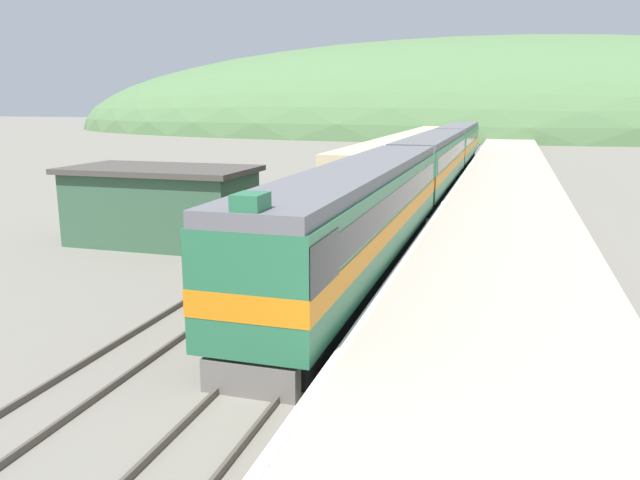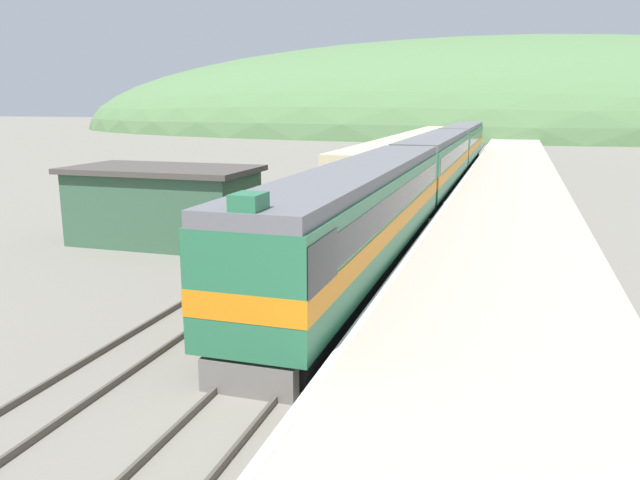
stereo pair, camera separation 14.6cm
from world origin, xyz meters
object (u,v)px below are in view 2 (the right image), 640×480
Objects in this scene: carriage_second at (436,162)px; carriage_third at (463,143)px; express_train_lead_car at (360,216)px; siding_train at (409,154)px.

carriage_third is at bearing 90.00° from carriage_second.
express_train_lead_car is 1.00× the size of carriage_second.
siding_train is (-3.81, 34.32, -0.45)m from express_train_lead_car.
carriage_second reaches higher than siding_train.
carriage_third is 11.46m from siding_train.
carriage_third is at bearing 90.00° from express_train_lead_car.
express_train_lead_car is at bearing -90.00° from carriage_third.
carriage_third reaches higher than siding_train.
siding_train is at bearing 96.34° from express_train_lead_car.
express_train_lead_car is at bearing -83.66° from siding_train.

